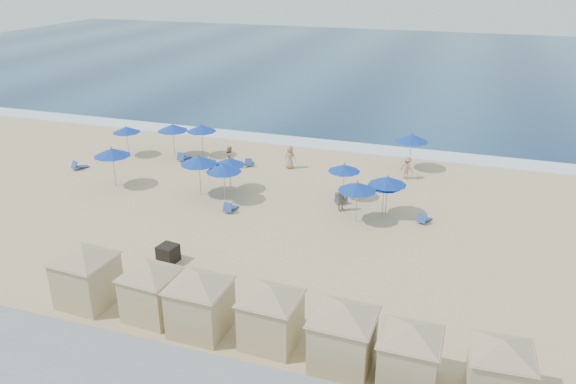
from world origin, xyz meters
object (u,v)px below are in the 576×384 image
at_px(cabana_1, 151,283).
at_px(umbrella_1, 112,152).
at_px(umbrella_0, 126,130).
at_px(cabana_3, 271,308).
at_px(cabana_4, 343,327).
at_px(cabana_2, 200,295).
at_px(umbrella_3, 199,160).
at_px(cabana_5, 410,347).
at_px(beachgoer_0, 230,157).
at_px(cabana_0, 85,268).
at_px(cabana_6, 501,363).
at_px(umbrella_5, 230,161).
at_px(umbrella_11, 384,183).
at_px(umbrella_6, 224,168).
at_px(umbrella_8, 357,187).
at_px(umbrella_9, 412,138).
at_px(umbrella_4, 202,128).
at_px(umbrella_2, 173,128).
at_px(umbrella_7, 344,168).
at_px(beachgoer_2, 407,168).
at_px(trash_bin, 168,254).
at_px(beachgoer_3, 290,157).
at_px(beachgoer_1, 341,198).
at_px(umbrella_10, 388,181).

bearing_deg(cabana_1, umbrella_1, 130.18).
bearing_deg(umbrella_0, cabana_3, -44.32).
relative_size(cabana_1, cabana_4, 0.93).
height_order(cabana_2, umbrella_3, cabana_2).
bearing_deg(cabana_5, beachgoer_0, 129.41).
relative_size(cabana_0, cabana_1, 1.08).
relative_size(cabana_4, cabana_6, 1.09).
height_order(cabana_5, umbrella_0, cabana_5).
xyz_separation_m(umbrella_5, umbrella_11, (9.92, -0.68, 0.03)).
xyz_separation_m(cabana_2, umbrella_1, (-12.38, 12.16, 0.68)).
bearing_deg(umbrella_0, umbrella_6, -27.74).
distance_m(umbrella_8, umbrella_9, 9.80).
relative_size(cabana_1, umbrella_8, 1.74).
xyz_separation_m(umbrella_8, umbrella_9, (1.76, 9.64, 0.16)).
relative_size(cabana_2, umbrella_5, 2.04).
height_order(cabana_1, cabana_4, cabana_4).
relative_size(umbrella_4, umbrella_8, 1.01).
bearing_deg(cabana_2, umbrella_9, 75.72).
relative_size(cabana_2, umbrella_2, 1.77).
height_order(cabana_2, umbrella_7, cabana_2).
bearing_deg(cabana_4, cabana_6, -0.31).
relative_size(cabana_4, beachgoer_2, 2.97).
xyz_separation_m(trash_bin, cabana_5, (12.29, -4.88, 1.10)).
bearing_deg(umbrella_5, beachgoer_0, 114.39).
height_order(cabana_1, beachgoer_3, cabana_1).
xyz_separation_m(umbrella_9, beachgoer_3, (-8.08, -2.48, -1.49)).
bearing_deg(cabana_5, cabana_2, 177.02).
height_order(cabana_2, beachgoer_0, cabana_2).
distance_m(cabana_4, cabana_5, 2.40).
xyz_separation_m(umbrella_1, umbrella_2, (0.72, 6.50, -0.08)).
bearing_deg(umbrella_11, beachgoer_1, -176.64).
height_order(umbrella_3, beachgoer_1, umbrella_3).
relative_size(cabana_4, beachgoer_3, 2.80).
bearing_deg(cabana_4, cabana_2, 177.58).
height_order(trash_bin, cabana_5, cabana_5).
height_order(cabana_0, umbrella_8, cabana_0).
relative_size(umbrella_5, umbrella_10, 0.91).
xyz_separation_m(umbrella_7, umbrella_9, (3.23, 6.52, 0.32)).
height_order(cabana_4, umbrella_5, cabana_4).
bearing_deg(umbrella_9, cabana_6, -75.35).
xyz_separation_m(umbrella_4, umbrella_6, (5.11, -7.21, -0.02)).
height_order(umbrella_5, umbrella_10, umbrella_10).
bearing_deg(cabana_2, umbrella_10, 68.75).
height_order(umbrella_1, umbrella_3, umbrella_1).
bearing_deg(umbrella_3, umbrella_6, -12.33).
relative_size(umbrella_10, beachgoer_2, 1.59).
height_order(umbrella_0, umbrella_1, umbrella_1).
bearing_deg(umbrella_2, cabana_6, -39.67).
bearing_deg(cabana_3, umbrella_1, 141.92).
bearing_deg(umbrella_1, umbrella_10, 3.73).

